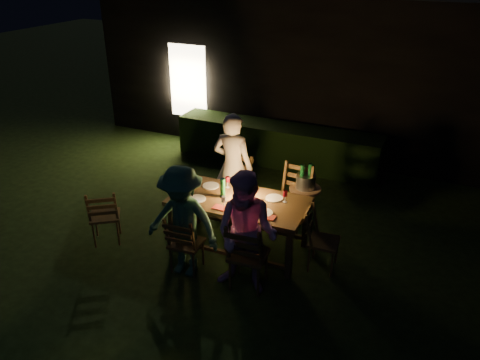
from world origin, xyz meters
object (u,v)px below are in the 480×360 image
at_px(chair_far_right, 291,211).
at_px(person_opp_right, 247,234).
at_px(chair_end, 322,250).
at_px(ice_bucket, 306,181).
at_px(chair_near_right, 248,266).
at_px(person_opp_left, 182,222).
at_px(bottle_table, 223,188).
at_px(chair_spare, 106,225).
at_px(bottle_bucket_a, 302,179).
at_px(side_table, 305,192).
at_px(chair_near_left, 186,252).
at_px(chair_far_left, 232,199).
at_px(person_house_side, 233,167).
at_px(lantern, 244,189).
at_px(bottle_bucket_b, 310,178).
at_px(dining_table, 239,204).

bearing_deg(chair_far_right, person_opp_right, 92.78).
xyz_separation_m(chair_end, ice_bucket, (-0.56, 0.96, 0.50)).
distance_m(chair_near_right, person_opp_left, 1.02).
distance_m(chair_far_right, chair_end, 1.03).
xyz_separation_m(person_opp_left, bottle_table, (0.17, 0.83, 0.16)).
xyz_separation_m(chair_far_right, person_opp_right, (-0.05, -1.59, 0.50)).
bearing_deg(chair_end, chair_spare, -80.93).
bearing_deg(bottle_table, bottle_bucket_a, 48.23).
relative_size(chair_end, side_table, 1.38).
bearing_deg(chair_near_left, chair_far_left, 86.85).
bearing_deg(bottle_table, chair_near_right, -45.96).
bearing_deg(person_opp_right, side_table, 82.21).
relative_size(person_house_side, lantern, 5.06).
distance_m(chair_far_right, bottle_table, 1.27).
height_order(person_house_side, bottle_table, person_house_side).
xyz_separation_m(chair_near_right, bottle_bucket_b, (0.24, 1.80, 0.51)).
xyz_separation_m(chair_near_left, person_opp_left, (0.00, -0.05, 0.51)).
relative_size(person_opp_right, ice_bucket, 5.50).
xyz_separation_m(chair_near_right, lantern, (-0.43, 0.81, 0.65)).
distance_m(lantern, bottle_bucket_a, 1.08).
xyz_separation_m(dining_table, chair_end, (1.23, 0.04, -0.45)).
height_order(dining_table, chair_near_right, chair_near_right).
bearing_deg(bottle_bucket_b, side_table, -141.34).
height_order(chair_near_left, bottle_bucket_b, bottle_bucket_b).
distance_m(chair_end, ice_bucket, 1.22).
distance_m(chair_end, bottle_bucket_a, 1.24).
xyz_separation_m(dining_table, bottle_bucket_a, (0.62, 0.96, 0.10)).
xyz_separation_m(chair_far_right, person_house_side, (-1.00, 0.02, 0.56)).
xyz_separation_m(chair_near_right, side_table, (0.19, 1.76, 0.27)).
height_order(chair_near_right, bottle_bucket_a, chair_near_right).
relative_size(bottle_table, side_table, 0.42).
bearing_deg(ice_bucket, bottle_bucket_a, -141.34).
height_order(person_opp_right, bottle_bucket_b, person_opp_right).
bearing_deg(person_house_side, chair_far_left, 93.30).
xyz_separation_m(chair_far_right, ice_bucket, (0.14, 0.21, 0.45)).
xyz_separation_m(chair_near_right, chair_spare, (-2.34, 0.08, -0.03)).
height_order(chair_spare, bottle_table, bottle_table).
relative_size(person_opp_left, side_table, 2.36).
bearing_deg(dining_table, chair_far_left, 120.08).
bearing_deg(chair_end, side_table, -153.52).
bearing_deg(person_opp_right, chair_far_left, 119.40).
bearing_deg(chair_far_left, bottle_bucket_b, -161.15).
bearing_deg(person_opp_left, ice_bucket, 57.52).
relative_size(chair_end, chair_spare, 0.97).
height_order(lantern, bottle_bucket_a, lantern).
xyz_separation_m(chair_spare, bottle_bucket_b, (2.59, 1.72, 0.54)).
xyz_separation_m(dining_table, chair_near_left, (-0.43, -0.78, -0.45)).
bearing_deg(chair_far_right, bottle_bucket_a, -112.11).
bearing_deg(bottle_bucket_a, person_house_side, -171.86).
bearing_deg(bottle_bucket_b, dining_table, -124.50).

